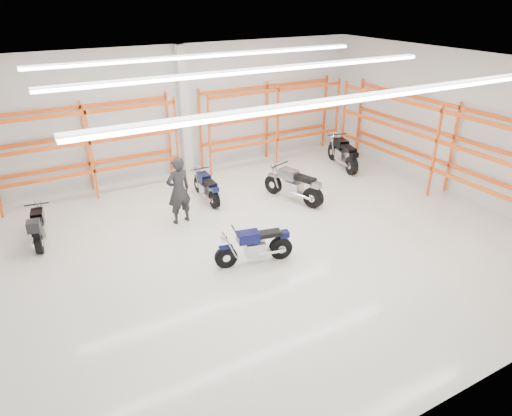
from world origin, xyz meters
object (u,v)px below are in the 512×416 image
motorcycle_back_c (295,186)px  motorcycle_back_d (343,154)px  standing_man (179,191)px  motorcycle_back_b (207,188)px  structural_column (184,112)px  motorcycle_back_a (38,228)px  motorcycle_main (257,246)px

motorcycle_back_c → motorcycle_back_d: motorcycle_back_d is taller
motorcycle_back_d → motorcycle_back_c: bearing=-153.3°
motorcycle_back_c → standing_man: size_ratio=1.11×
motorcycle_back_b → structural_column: 3.23m
motorcycle_back_b → standing_man: 1.69m
motorcycle_back_a → standing_man: 3.79m
motorcycle_back_d → motorcycle_main: bearing=-145.3°
motorcycle_back_a → structural_column: size_ratio=0.43×
motorcycle_main → motorcycle_back_a: motorcycle_back_a is taller
structural_column → motorcycle_back_b: bearing=-98.4°
motorcycle_main → motorcycle_back_c: bearing=42.3°
motorcycle_main → standing_man: 3.16m
standing_man → structural_column: structural_column is taller
standing_man → motorcycle_main: bearing=99.0°
motorcycle_back_a → motorcycle_back_b: motorcycle_back_a is taller
motorcycle_main → motorcycle_back_a: size_ratio=1.01×
motorcycle_main → motorcycle_back_b: bearing=84.5°
motorcycle_back_a → motorcycle_back_c: (7.41, -1.03, 0.04)m
motorcycle_main → structural_column: bearing=83.3°
motorcycle_back_c → structural_column: 4.85m
motorcycle_back_c → standing_man: (-3.70, 0.42, 0.47)m
motorcycle_back_c → standing_man: 3.75m
motorcycle_back_c → motorcycle_back_d: bearing=26.7°
motorcycle_back_a → motorcycle_back_d: motorcycle_back_d is taller
motorcycle_back_d → standing_man: bearing=-170.1°
motorcycle_back_d → motorcycle_back_b: bearing=-177.6°
motorcycle_back_a → standing_man: (3.71, -0.60, 0.51)m
motorcycle_back_c → structural_column: bearing=116.8°
motorcycle_main → standing_man: size_ratio=0.99×
motorcycle_back_a → structural_column: bearing=29.4°
standing_man → motorcycle_back_b: bearing=-149.9°
motorcycle_back_a → motorcycle_back_b: (4.97, 0.37, -0.04)m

